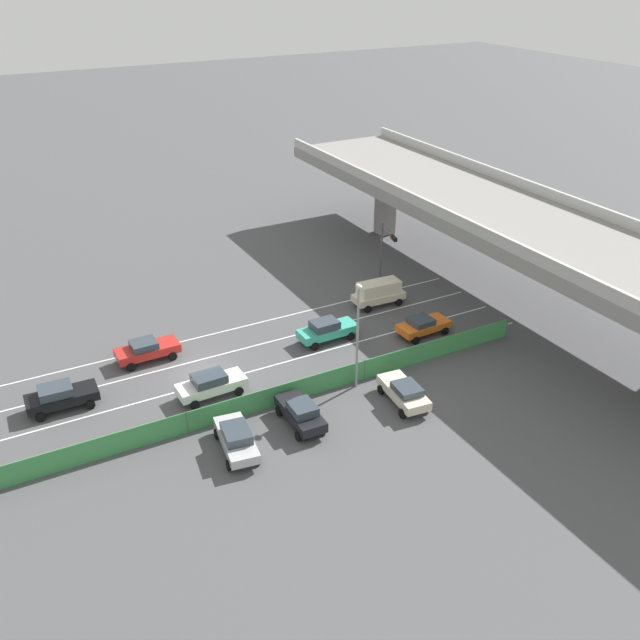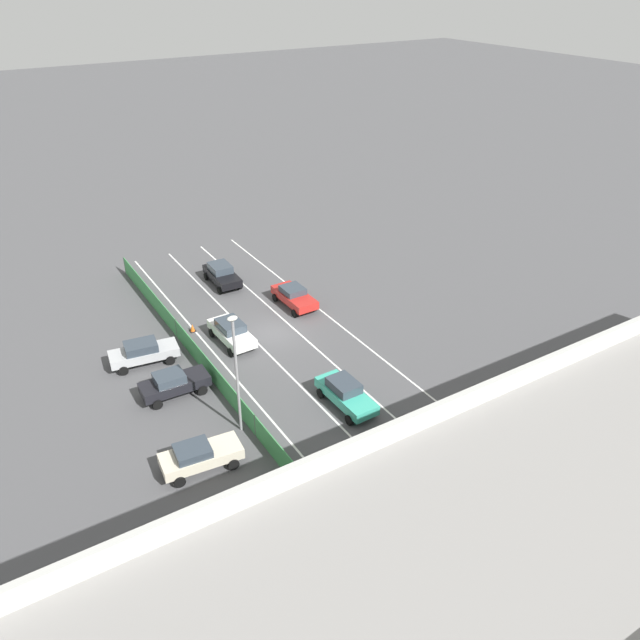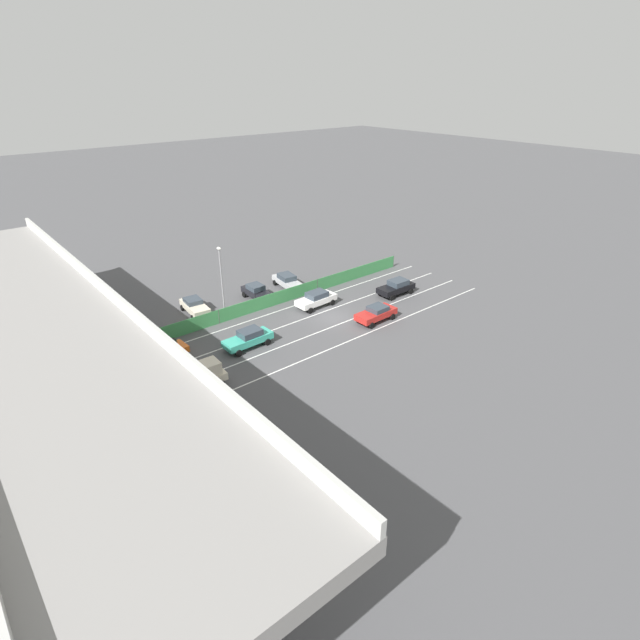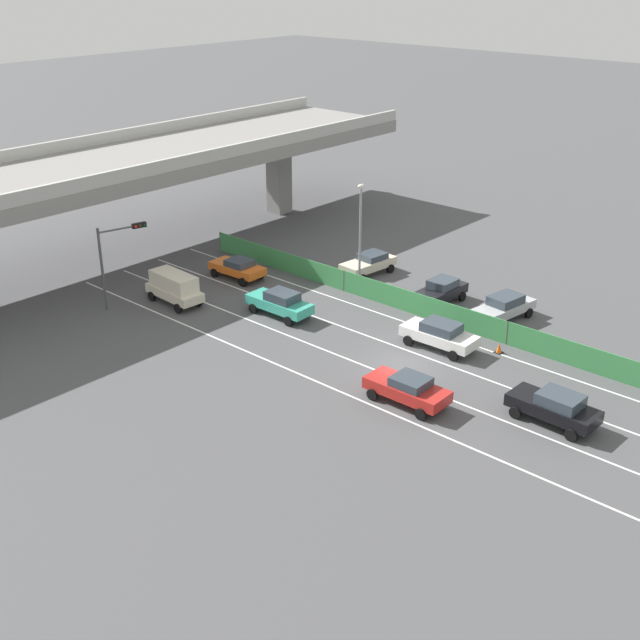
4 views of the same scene
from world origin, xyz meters
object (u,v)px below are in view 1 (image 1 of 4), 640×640
at_px(car_sedan_red, 147,349).
at_px(parked_sedan_cream, 404,392).
at_px(car_hatchback_white, 211,384).
at_px(traffic_light, 386,246).
at_px(traffic_cone, 177,419).
at_px(parked_wagon_silver, 236,438).
at_px(car_taxi_teal, 327,330).
at_px(street_lamp, 358,327).
at_px(car_taxi_orange, 423,325).
at_px(parked_sedan_dark, 301,412).
at_px(car_van_cream, 379,292).
at_px(car_sedan_black, 60,396).

height_order(car_sedan_red, parked_sedan_cream, car_sedan_red).
bearing_deg(car_hatchback_white, traffic_light, 114.19).
distance_m(traffic_light, traffic_cone, 25.19).
height_order(parked_wagon_silver, parked_sedan_cream, parked_wagon_silver).
xyz_separation_m(car_taxi_teal, parked_sedan_cream, (9.78, 0.42, -0.06)).
bearing_deg(parked_sedan_cream, traffic_light, 151.08).
bearing_deg(car_sedan_red, traffic_cone, -3.61).
bearing_deg(car_taxi_teal, traffic_cone, -70.54).
xyz_separation_m(parked_sedan_cream, traffic_cone, (-5.02, -13.89, -0.59)).
height_order(car_hatchback_white, street_lamp, street_lamp).
height_order(car_hatchback_white, parked_sedan_cream, car_hatchback_white).
relative_size(car_taxi_teal, car_taxi_orange, 1.09).
height_order(car_taxi_orange, traffic_light, traffic_light).
bearing_deg(parked_sedan_dark, car_taxi_orange, 113.38).
relative_size(car_taxi_orange, traffic_light, 0.76).
bearing_deg(parked_wagon_silver, car_taxi_teal, 129.28).
bearing_deg(traffic_cone, car_sedan_red, 176.39).
height_order(street_lamp, traffic_cone, street_lamp).
height_order(car_taxi_orange, parked_wagon_silver, parked_wagon_silver).
xyz_separation_m(car_van_cream, street_lamp, (9.77, -8.07, 3.44)).
height_order(car_hatchback_white, parked_sedan_dark, car_hatchback_white).
height_order(car_taxi_teal, parked_sedan_dark, car_taxi_teal).
distance_m(car_sedan_red, car_van_cream, 19.70).
distance_m(car_taxi_teal, traffic_cone, 14.29).
distance_m(car_hatchback_white, traffic_cone, 3.59).
xyz_separation_m(street_lamp, traffic_cone, (-1.77, -12.16, -4.36)).
bearing_deg(car_van_cream, parked_sedan_dark, -48.40).
xyz_separation_m(car_taxi_orange, traffic_cone, (2.00, -20.46, -0.55)).
distance_m(car_hatchback_white, traffic_light, 21.63).
relative_size(parked_sedan_cream, traffic_light, 0.81).
relative_size(car_hatchback_white, street_lamp, 0.61).
bearing_deg(traffic_light, car_sedan_black, -79.15).
bearing_deg(car_sedan_black, car_taxi_orange, 83.26).
xyz_separation_m(car_sedan_red, parked_sedan_cream, (13.47, 13.35, -0.00)).
height_order(car_taxi_orange, parked_sedan_cream, parked_sedan_cream).
bearing_deg(car_sedan_red, car_taxi_teal, 74.05).
bearing_deg(car_sedan_black, car_van_cream, 96.19).
bearing_deg(car_sedan_black, car_hatchback_white, 70.21).
height_order(car_van_cream, parked_sedan_cream, car_van_cream).
relative_size(car_taxi_orange, car_sedan_red, 0.94).
bearing_deg(traffic_cone, traffic_light, 115.26).
distance_m(car_taxi_teal, street_lamp, 7.62).
bearing_deg(parked_sedan_cream, car_taxi_teal, -177.52).
xyz_separation_m(car_taxi_orange, traffic_light, (-8.63, 2.07, 3.13)).
relative_size(parked_sedan_cream, traffic_cone, 7.35).
relative_size(car_taxi_orange, parked_sedan_dark, 0.99).
xyz_separation_m(car_taxi_orange, street_lamp, (3.77, -8.30, 3.81)).
height_order(parked_sedan_cream, traffic_cone, parked_sedan_cream).
bearing_deg(car_sedan_red, parked_wagon_silver, 7.71).
xyz_separation_m(car_taxi_orange, parked_sedan_cream, (7.02, -6.58, 0.04)).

